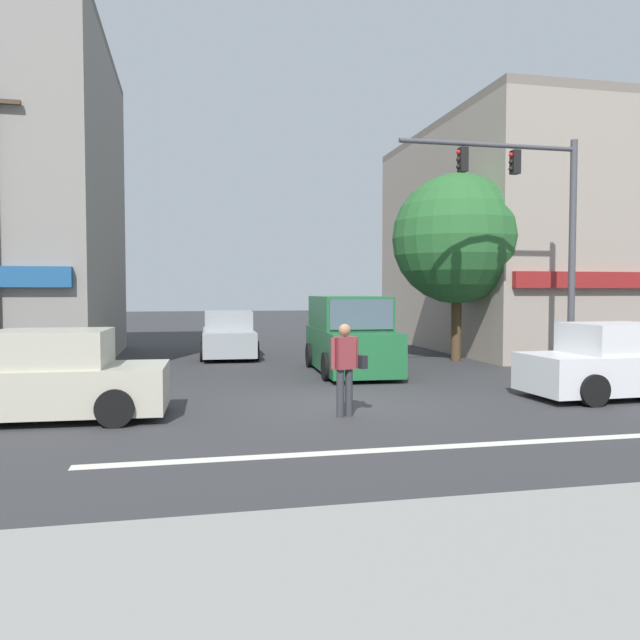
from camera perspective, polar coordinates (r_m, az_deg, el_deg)
ground_plane at (r=12.44m, az=2.13°, el=-7.80°), size 120.00×120.00×0.00m
lane_marking_stripe at (r=9.17m, az=7.68°, el=-11.59°), size 9.00×0.24×0.01m
building_right_corner at (r=27.21m, az=20.44°, el=6.85°), size 10.63×11.97×8.66m
street_tree at (r=20.63m, az=12.43°, el=7.23°), size 4.16×4.16×6.02m
utility_pole_far_right at (r=21.21m, az=18.96°, el=8.14°), size 1.40×0.22×8.38m
traffic_light_mast at (r=17.30m, az=19.40°, el=8.87°), size 4.89×0.24×6.20m
van_crossing_center at (r=17.33m, az=2.76°, el=-1.49°), size 2.22×4.69×2.11m
sedan_waiting_far at (r=14.73m, az=25.60°, el=-3.63°), size 4.16×1.99×1.58m
sedan_crossing_leftbound at (r=11.95m, az=-23.65°, el=-5.00°), size 4.17×2.02×1.58m
sedan_parked_curbside at (r=21.56m, az=-8.38°, el=-1.49°), size 2.00×4.16×1.58m
pedestrian_mid_crossing at (r=11.23m, az=2.38°, el=-4.02°), size 0.69×0.37×1.67m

